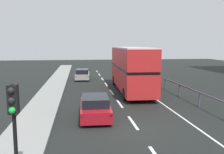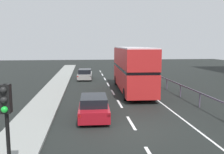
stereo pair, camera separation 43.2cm
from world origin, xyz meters
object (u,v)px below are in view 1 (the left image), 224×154
at_px(traffic_signal_pole, 13,110).
at_px(double_decker_bus_red, 131,68).
at_px(hatchback_car_near, 95,107).
at_px(sedan_car_ahead, 82,74).

bearing_deg(traffic_signal_pole, double_decker_bus_red, 65.06).
bearing_deg(hatchback_car_near, sedan_car_ahead, 93.28).
bearing_deg(hatchback_car_near, traffic_signal_pole, -111.39).
distance_m(hatchback_car_near, sedan_car_ahead, 16.68).
relative_size(double_decker_bus_red, traffic_signal_pole, 3.45).
height_order(hatchback_car_near, sedan_car_ahead, hatchback_car_near).
distance_m(double_decker_bus_red, sedan_car_ahead, 9.95).
height_order(double_decker_bus_red, sedan_car_ahead, double_decker_bus_red).
relative_size(double_decker_bus_red, sedan_car_ahead, 2.43).
bearing_deg(sedan_car_ahead, double_decker_bus_red, -60.15).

